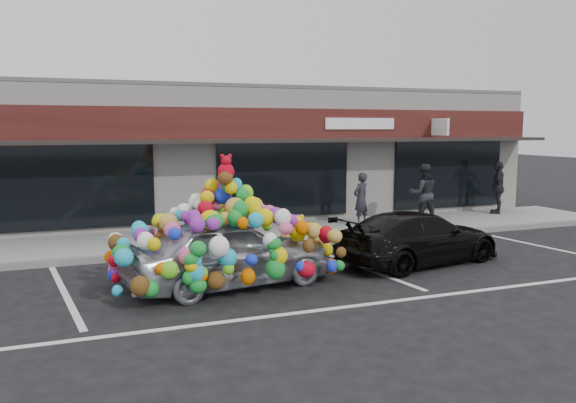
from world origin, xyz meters
name	(u,v)px	position (x,y,z in m)	size (l,w,h in m)	color
ground	(237,280)	(0.00, 0.00, 0.00)	(90.00, 90.00, 0.00)	black
shop_building	(169,154)	(0.00, 8.44, 2.16)	(24.00, 7.20, 4.31)	white
sidewalk	(197,239)	(0.00, 4.00, 0.07)	(26.00, 3.00, 0.15)	gray
kerb	(209,251)	(0.00, 2.50, 0.07)	(26.00, 0.18, 0.16)	slate
parking_stripe_left	(65,294)	(-3.20, 0.20, 0.00)	(0.12, 4.40, 0.01)	silver
parking_stripe_mid	(357,266)	(2.80, 0.20, 0.00)	(0.12, 4.40, 0.01)	silver
parking_stripe_right	(547,248)	(8.20, 0.20, 0.00)	(0.12, 4.40, 0.01)	silver
lane_line	(383,302)	(2.00, -2.30, 0.00)	(14.00, 0.12, 0.01)	silver
toy_car	(229,244)	(-0.25, -0.37, 0.83)	(2.87, 4.45, 2.45)	#9BA2A5
black_sedan	(419,238)	(4.19, -0.06, 0.59)	(4.04, 1.64, 1.17)	black
pedestrian_a	(361,199)	(4.95, 4.14, 0.93)	(0.57, 0.37, 1.55)	#232329
pedestrian_b	(423,194)	(6.86, 3.78, 1.05)	(0.87, 0.68, 1.80)	black
pedestrian_c	(498,187)	(10.33, 4.53, 1.03)	(0.43, 1.03, 1.76)	#242228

